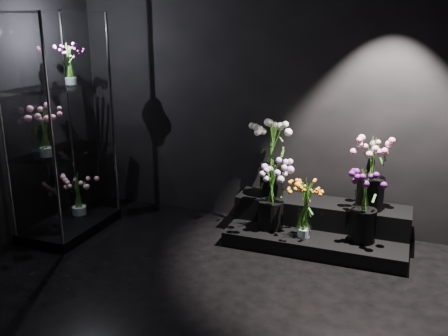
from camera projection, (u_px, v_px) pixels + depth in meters
The scene contains 12 objects.
floor at pixel (173, 312), 3.77m from camera, with size 4.00×4.00×0.00m, color black.
wall_back at pixel (255, 92), 5.15m from camera, with size 4.00×4.00×0.00m, color black.
display_riser at pixel (319, 226), 4.94m from camera, with size 1.71×0.76×0.38m.
display_case at pixel (62, 127), 4.92m from camera, with size 0.60×1.00×2.19m.
bouquet_orange_bells at pixel (305, 208), 4.65m from camera, with size 0.31×0.31×0.57m.
bouquet_lilac at pixel (271, 192), 4.83m from camera, with size 0.51×0.51×0.65m.
bouquet_purple at pixel (365, 202), 4.54m from camera, with size 0.31×0.31×0.69m.
bouquet_cream_roses at pixel (273, 153), 4.99m from camera, with size 0.43×0.43×0.77m.
bouquet_pink_roses at pixel (372, 169), 4.67m from camera, with size 0.47×0.47×0.70m.
bouquet_case_pink at pixel (45, 131), 4.73m from camera, with size 0.39×0.39×0.48m.
bouquet_case_magenta at pixel (69, 64), 4.86m from camera, with size 0.26×0.26×0.39m.
bouquet_case_base_pink at pixel (78, 193), 5.32m from camera, with size 0.41×0.41×0.45m.
Camera 1 is at (1.54, -2.94, 2.13)m, focal length 40.00 mm.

